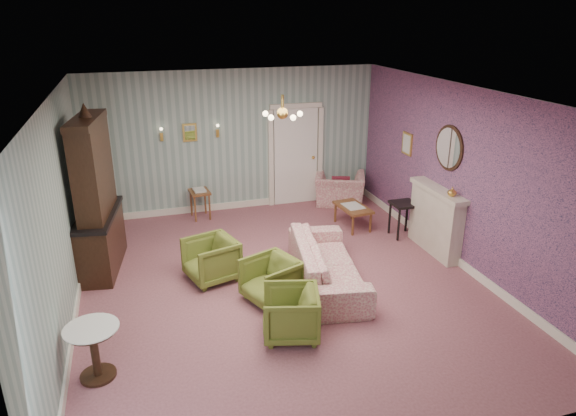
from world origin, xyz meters
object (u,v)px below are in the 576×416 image
object	(u,v)px
fireplace	(436,220)
side_table_black	(403,219)
olive_chair_b	(271,278)
coffee_table	(353,216)
olive_chair_c	(211,258)
dresser	(94,192)
olive_chair_a	(291,311)
wingback_chair	(340,184)
pedestal_table	(95,352)
sofa_chintz	(327,256)

from	to	relation	value
fireplace	side_table_black	xyz separation A→B (m)	(-0.21, 0.73, -0.25)
olive_chair_b	coffee_table	world-z (taller)	olive_chair_b
olive_chair_c	dresser	xyz separation A→B (m)	(-1.63, 0.91, 0.95)
coffee_table	olive_chair_b	bearing A→B (deg)	-135.65
olive_chair_a	fireplace	xyz separation A→B (m)	(3.14, 1.70, 0.22)
fireplace	side_table_black	world-z (taller)	fireplace
wingback_chair	dresser	distance (m)	5.19
side_table_black	olive_chair_a	bearing A→B (deg)	-140.35
olive_chair_c	wingback_chair	distance (m)	4.11
wingback_chair	pedestal_table	distance (m)	6.61
olive_chair_c	pedestal_table	bearing A→B (deg)	-56.56
olive_chair_a	fireplace	distance (m)	3.58
dresser	pedestal_table	distance (m)	3.01
olive_chair_c	sofa_chintz	world-z (taller)	sofa_chintz
olive_chair_b	sofa_chintz	size ratio (longest dim) A/B	0.31
olive_chair_b	olive_chair_c	distance (m)	1.14
sofa_chintz	coffee_table	bearing A→B (deg)	-23.78
olive_chair_a	coffee_table	world-z (taller)	olive_chair_a
olive_chair_a	wingback_chair	distance (m)	5.03
olive_chair_c	side_table_black	xyz separation A→B (m)	(3.67, 0.62, -0.04)
side_table_black	pedestal_table	xyz separation A→B (m)	(-5.30, -2.56, 0.00)
wingback_chair	pedestal_table	world-z (taller)	wingback_chair
olive_chair_c	pedestal_table	xyz separation A→B (m)	(-1.63, -1.94, -0.04)
olive_chair_c	coffee_table	world-z (taller)	olive_chair_c
dresser	pedestal_table	size ratio (longest dim) A/B	3.94
side_table_black	olive_chair_b	bearing A→B (deg)	-152.89
olive_chair_a	olive_chair_b	xyz separation A→B (m)	(-0.01, 0.92, -0.00)
olive_chair_c	pedestal_table	distance (m)	2.53
olive_chair_c	wingback_chair	size ratio (longest dim) A/B	0.72
sofa_chintz	dresser	bearing A→B (deg)	74.78
sofa_chintz	dresser	world-z (taller)	dresser
olive_chair_a	pedestal_table	bearing A→B (deg)	-71.77
fireplace	side_table_black	distance (m)	0.80
side_table_black	olive_chair_c	bearing A→B (deg)	-170.35
wingback_chair	coffee_table	distance (m)	1.32
sofa_chintz	olive_chair_b	bearing A→B (deg)	114.49
olive_chair_c	pedestal_table	world-z (taller)	olive_chair_c
sofa_chintz	dresser	distance (m)	3.76
sofa_chintz	pedestal_table	distance (m)	3.57
olive_chair_c	sofa_chintz	distance (m)	1.80
dresser	fireplace	size ratio (longest dim) A/B	1.88
pedestal_table	sofa_chintz	bearing A→B (deg)	21.53
olive_chair_b	fireplace	size ratio (longest dim) A/B	0.51
olive_chair_c	fireplace	xyz separation A→B (m)	(3.88, -0.10, 0.21)
olive_chair_c	fireplace	distance (m)	3.88
sofa_chintz	olive_chair_a	bearing A→B (deg)	150.72
wingback_chair	fireplace	distance (m)	2.76
olive_chair_c	coffee_table	bearing A→B (deg)	97.30
dresser	side_table_black	world-z (taller)	dresser
olive_chair_a	pedestal_table	xyz separation A→B (m)	(-2.37, -0.13, -0.02)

